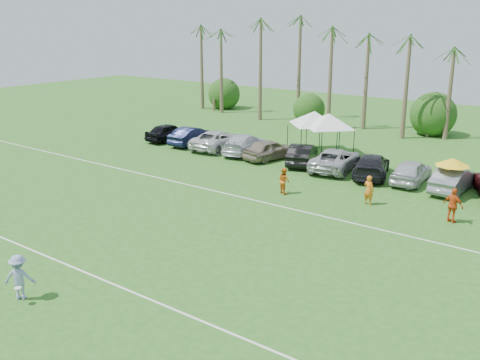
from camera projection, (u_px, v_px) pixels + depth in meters
The scene contains 30 objects.
ground at pixel (1, 270), 22.82m from camera, with size 120.00×120.00×0.00m, color #2E651E.
field_lines at pixel (139, 217), 28.99m from camera, with size 80.00×12.10×0.01m.
palm_tree_0 at pixel (193, 44), 62.46m from camera, with size 2.40×2.40×8.90m.
palm_tree_1 at pixel (227, 38), 59.38m from camera, with size 2.40×2.40×9.90m.
palm_tree_2 at pixel (264, 30), 56.30m from camera, with size 2.40×2.40×10.90m.
palm_tree_3 at pixel (298, 22), 53.79m from camera, with size 2.40×2.40×11.90m.
palm_tree_4 at pixel (332, 49), 52.27m from camera, with size 2.40×2.40×8.90m.
palm_tree_5 at pixel (371, 41), 49.75m from camera, with size 2.40×2.40×9.90m.
palm_tree_6 at pixel (415, 32), 47.24m from camera, with size 2.40×2.40×10.90m.
palm_tree_7 at pixel (463, 22), 44.73m from camera, with size 2.40×2.40×11.90m.
bush_tree_0 at pixel (219, 94), 63.17m from camera, with size 4.00×4.00×4.00m.
bush_tree_1 at pixel (317, 104), 55.81m from camera, with size 4.00×4.00×4.00m.
bush_tree_2 at pixel (432, 116), 49.01m from camera, with size 4.00×4.00×4.00m.
sideline_player_a at pixel (369, 190), 30.73m from camera, with size 0.63×0.42×1.74m, color orange.
sideline_player_b at pixel (284, 181), 32.73m from camera, with size 0.78×0.61×1.61m, color orange.
sideline_player_c at pixel (453, 205), 27.96m from camera, with size 1.10×0.46×1.88m, color #D64E17.
canopy_tent_left at pixel (315, 111), 42.58m from camera, with size 4.71×4.71×3.82m.
canopy_tent_right at pixel (329, 114), 41.52m from camera, with size 4.71×4.71×3.82m.
market_umbrella at pixel (453, 162), 32.07m from camera, with size 2.08×2.08×2.31m.
frisbee_player at pixel (19, 277), 20.26m from camera, with size 1.34×1.24×1.81m.
parked_car_0 at pixel (169, 132), 47.06m from camera, with size 1.83×4.54×1.55m, color black.
parked_car_1 at pixel (192, 136), 45.53m from camera, with size 1.64×4.70×1.55m, color black.
parked_car_2 at pixel (217, 140), 44.08m from camera, with size 2.57×5.57×1.55m, color silver.
parked_car_3 at pixel (245, 144), 42.62m from camera, with size 2.17×5.33×1.55m, color silver.
parked_car_4 at pixel (270, 149), 40.74m from camera, with size 1.83×4.54×1.55m, color gray.
parked_car_5 at pixel (302, 154), 39.39m from camera, with size 1.64×4.70×1.55m, color black.
parked_car_6 at pixel (336, 159), 37.84m from camera, with size 2.57×5.57×1.55m, color #AAABAD.
parked_car_7 at pixel (372, 165), 36.31m from camera, with size 2.17×5.33×1.55m, color black.
parked_car_8 at pixel (411, 171), 34.87m from camera, with size 1.83×4.54×1.55m, color silver.
parked_car_9 at pixel (453, 179), 33.11m from camera, with size 1.64×4.70×1.55m, color gray.
Camera 1 is at (20.50, -10.68, 10.28)m, focal length 40.00 mm.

